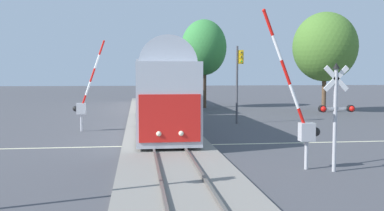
{
  "coord_description": "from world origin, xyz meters",
  "views": [
    {
      "loc": [
        -1.42,
        -22.04,
        3.68
      ],
      "look_at": [
        1.42,
        0.59,
        2.0
      ],
      "focal_mm": 40.75,
      "sensor_mm": 36.0,
      "label": 1
    }
  ],
  "objects_px": {
    "crossing_signal_mast": "(336,106)",
    "traffic_signal_far_side": "(239,72)",
    "elm_centre_background": "(204,48)",
    "crossing_gate_near": "(303,119)",
    "crossing_gate_far": "(83,102)",
    "maple_right_background": "(325,47)",
    "commuter_train": "(154,84)"
  },
  "relations": [
    {
      "from": "crossing_gate_near",
      "to": "maple_right_background",
      "type": "distance_m",
      "value": 26.66
    },
    {
      "from": "traffic_signal_far_side",
      "to": "crossing_signal_mast",
      "type": "bearing_deg",
      "value": -90.24
    },
    {
      "from": "crossing_signal_mast",
      "to": "maple_right_background",
      "type": "relative_size",
      "value": 0.43
    },
    {
      "from": "commuter_train",
      "to": "crossing_signal_mast",
      "type": "bearing_deg",
      "value": -74.76
    },
    {
      "from": "commuter_train",
      "to": "crossing_signal_mast",
      "type": "xyz_separation_m",
      "value": [
        5.87,
        -21.56,
        -0.31
      ]
    },
    {
      "from": "crossing_gate_far",
      "to": "elm_centre_background",
      "type": "height_order",
      "value": "elm_centre_background"
    },
    {
      "from": "crossing_gate_near",
      "to": "maple_right_background",
      "type": "xyz_separation_m",
      "value": [
        11.4,
        23.73,
        4.23
      ]
    },
    {
      "from": "crossing_signal_mast",
      "to": "crossing_gate_far",
      "type": "bearing_deg",
      "value": 129.72
    },
    {
      "from": "traffic_signal_far_side",
      "to": "maple_right_background",
      "type": "bearing_deg",
      "value": 39.17
    },
    {
      "from": "crossing_signal_mast",
      "to": "crossing_gate_far",
      "type": "xyz_separation_m",
      "value": [
        -10.74,
        12.93,
        -0.59
      ]
    },
    {
      "from": "commuter_train",
      "to": "crossing_gate_near",
      "type": "distance_m",
      "value": 21.58
    },
    {
      "from": "crossing_signal_mast",
      "to": "elm_centre_background",
      "type": "relative_size",
      "value": 0.43
    },
    {
      "from": "commuter_train",
      "to": "traffic_signal_far_side",
      "type": "bearing_deg",
      "value": -43.6
    },
    {
      "from": "crossing_gate_near",
      "to": "crossing_gate_far",
      "type": "xyz_separation_m",
      "value": [
        -9.69,
        12.39,
        -0.07
      ]
    },
    {
      "from": "commuter_train",
      "to": "maple_right_background",
      "type": "xyz_separation_m",
      "value": [
        16.22,
        2.72,
        3.4
      ]
    },
    {
      "from": "crossing_gate_far",
      "to": "traffic_signal_far_side",
      "type": "height_order",
      "value": "crossing_gate_far"
    },
    {
      "from": "traffic_signal_far_side",
      "to": "crossing_gate_near",
      "type": "bearing_deg",
      "value": -94.17
    },
    {
      "from": "elm_centre_background",
      "to": "maple_right_background",
      "type": "height_order",
      "value": "maple_right_background"
    },
    {
      "from": "commuter_train",
      "to": "elm_centre_background",
      "type": "xyz_separation_m",
      "value": [
        5.65,
        9.44,
        3.63
      ]
    },
    {
      "from": "maple_right_background",
      "to": "crossing_gate_far",
      "type": "bearing_deg",
      "value": -151.73
    },
    {
      "from": "traffic_signal_far_side",
      "to": "maple_right_background",
      "type": "distance_m",
      "value": 13.47
    },
    {
      "from": "crossing_signal_mast",
      "to": "maple_right_background",
      "type": "xyz_separation_m",
      "value": [
        10.35,
        24.28,
        3.71
      ]
    },
    {
      "from": "crossing_gate_near",
      "to": "elm_centre_background",
      "type": "height_order",
      "value": "elm_centre_background"
    },
    {
      "from": "traffic_signal_far_side",
      "to": "elm_centre_background",
      "type": "bearing_deg",
      "value": 91.12
    },
    {
      "from": "crossing_gate_far",
      "to": "maple_right_background",
      "type": "relative_size",
      "value": 0.61
    },
    {
      "from": "crossing_signal_mast",
      "to": "traffic_signal_far_side",
      "type": "bearing_deg",
      "value": 89.76
    },
    {
      "from": "crossing_gate_near",
      "to": "crossing_signal_mast",
      "type": "xyz_separation_m",
      "value": [
        1.05,
        -0.54,
        0.52
      ]
    },
    {
      "from": "crossing_signal_mast",
      "to": "crossing_gate_far",
      "type": "relative_size",
      "value": 0.7
    },
    {
      "from": "traffic_signal_far_side",
      "to": "elm_centre_background",
      "type": "relative_size",
      "value": 0.6
    },
    {
      "from": "elm_centre_background",
      "to": "crossing_signal_mast",
      "type": "bearing_deg",
      "value": -89.58
    },
    {
      "from": "crossing_gate_near",
      "to": "crossing_signal_mast",
      "type": "bearing_deg",
      "value": -27.37
    },
    {
      "from": "commuter_train",
      "to": "elm_centre_background",
      "type": "bearing_deg",
      "value": 59.12
    }
  ]
}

